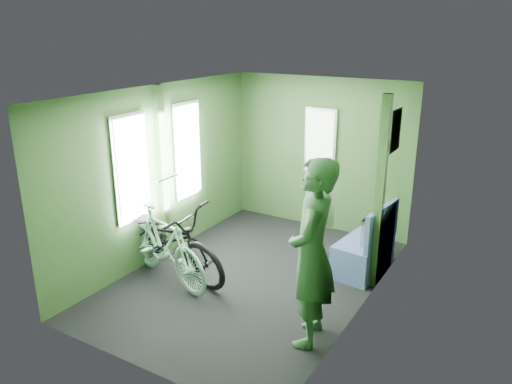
% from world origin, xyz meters
% --- Properties ---
extents(room, '(4.00, 4.02, 2.31)m').
position_xyz_m(room, '(-0.04, 0.04, 1.44)').
color(room, black).
rests_on(room, ground).
extents(bicycle_black, '(2.05, 1.19, 1.13)m').
position_xyz_m(bicycle_black, '(-0.95, -0.47, 0.00)').
color(bicycle_black, black).
rests_on(bicycle_black, ground).
extents(bicycle_mint, '(1.69, 0.96, 0.99)m').
position_xyz_m(bicycle_mint, '(-0.86, -0.60, 0.00)').
color(bicycle_mint, '#9EE3BF').
rests_on(bicycle_mint, ground).
extents(passenger, '(0.59, 0.77, 1.88)m').
position_xyz_m(passenger, '(1.15, -0.80, 0.94)').
color(passenger, '#305835').
rests_on(passenger, ground).
extents(waste_box, '(0.23, 0.32, 0.78)m').
position_xyz_m(waste_box, '(1.26, 0.80, 0.39)').
color(waste_box, slate).
rests_on(waste_box, ground).
extents(bench_seat, '(0.58, 0.92, 0.92)m').
position_xyz_m(bench_seat, '(1.15, 0.86, 0.27)').
color(bench_seat, navy).
rests_on(bench_seat, ground).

